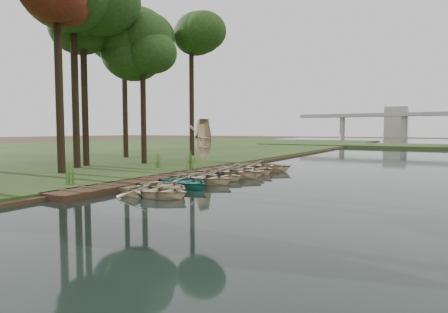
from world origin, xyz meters
The scene contains 25 objects.
ground centered at (0.00, 0.00, 0.00)m, with size 300.00×300.00×0.00m, color #3D2F1D.
boardwalk centered at (-1.60, 0.00, 0.15)m, with size 1.60×16.00×0.30m, color #352314.
peninsula centered at (8.00, 50.00, 0.23)m, with size 50.00×14.00×0.45m, color #32451E.
far_trees centered at (4.67, 50.00, 6.43)m, with size 45.60×5.60×8.80m.
bridge centered at (12.31, 120.00, 7.08)m, with size 95.90×4.00×8.60m.
building_b centered at (-5.00, 145.00, 6.00)m, with size 8.00×8.00×12.00m, color #A5A5A0.
rowboat_0 centered at (1.26, -5.23, 0.37)m, with size 2.24×3.13×0.65m, color #C4AF8E.
rowboat_1 centered at (0.80, -4.13, 0.37)m, with size 2.20×3.07×0.64m, color #C4AF8E.
rowboat_2 centered at (0.81, -2.61, 0.37)m, with size 2.20×3.09×0.64m, color #2C7A6D.
rowboat_3 centered at (0.75, -1.03, 0.41)m, with size 2.47×3.46×0.72m, color #C4AF8E.
rowboat_4 centered at (0.74, 0.35, 0.37)m, with size 2.24×3.14×0.65m, color #C4AF8E.
rowboat_5 centered at (0.82, 1.73, 0.45)m, with size 2.73×3.82×0.79m, color #C4AF8E.
rowboat_6 centered at (0.73, 3.12, 0.43)m, with size 2.59×3.62×0.75m, color #C4AF8E.
rowboat_7 centered at (0.80, 4.67, 0.43)m, with size 2.65×3.71×0.77m, color #C4AF8E.
rowboat_8 centered at (0.91, 5.93, 0.46)m, with size 2.81×3.94×0.82m, color #C4AF8E.
stored_rowboat centered at (-4.88, 7.60, 0.65)m, with size 2.40×3.36×0.70m, color #C4AF8E.
tree_1 centered at (-9.54, -0.51, 11.11)m, with size 5.25×5.25×13.14m.
tree_3 centered at (-10.21, 0.78, 10.32)m, with size 4.40×4.40×12.03m.
tree_4 centered at (-7.95, 4.19, 8.69)m, with size 4.60×4.60×10.42m.
tree_5 centered at (-13.73, 8.09, 11.04)m, with size 6.19×6.19×13.42m.
tree_6 centered at (-10.05, 13.33, 11.69)m, with size 4.68×4.68×13.54m.
reeds_0 centered at (-3.26, -5.67, 0.83)m, with size 0.60×0.60×1.06m, color #3F661E.
reeds_1 centered at (-4.92, 2.22, 0.80)m, with size 0.60×0.60×1.00m, color #3F661E.
reeds_2 centered at (-2.60, 2.68, 0.83)m, with size 0.60×0.60×1.07m, color #3F661E.
reeds_3 centered at (-4.92, 6.13, 0.80)m, with size 0.60×0.60×1.00m, color #3F661E.
Camera 1 is at (11.38, -16.86, 2.76)m, focal length 30.00 mm.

